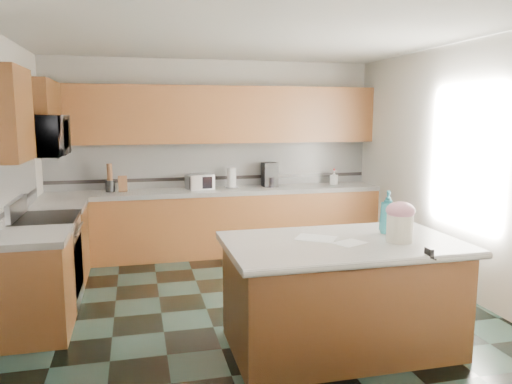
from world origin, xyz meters
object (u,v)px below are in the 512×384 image
object	(u,v)px
island_top	(342,244)
coffee_maker	(270,175)
toaster_oven	(200,182)
soap_bottle_island	(388,212)
island_base	(341,298)
knife_block	(123,184)
treat_jar	(400,228)

from	to	relation	value
island_top	coffee_maker	bearing A→B (deg)	85.56
island_top	toaster_oven	distance (m)	3.23
soap_bottle_island	toaster_oven	size ratio (longest dim) A/B	1.05
island_base	knife_block	xyz separation A→B (m)	(-1.80, 3.14, 0.59)
knife_block	coffee_maker	xyz separation A→B (m)	(2.04, 0.03, 0.07)
island_base	coffee_maker	bearing A→B (deg)	85.56
knife_block	treat_jar	bearing A→B (deg)	-60.22
soap_bottle_island	toaster_oven	xyz separation A→B (m)	(-1.25, 2.99, -0.08)
island_base	treat_jar	world-z (taller)	treat_jar
knife_block	coffee_maker	world-z (taller)	coffee_maker
soap_bottle_island	toaster_oven	distance (m)	3.24
treat_jar	coffee_maker	distance (m)	3.31
island_base	soap_bottle_island	xyz separation A→B (m)	(0.48, 0.15, 0.68)
knife_block	island_base	bearing A→B (deg)	-64.71
island_base	toaster_oven	size ratio (longest dim) A/B	5.13
treat_jar	knife_block	world-z (taller)	treat_jar
treat_jar	toaster_oven	world-z (taller)	treat_jar
treat_jar	soap_bottle_island	world-z (taller)	soap_bottle_island
soap_bottle_island	knife_block	distance (m)	3.76
toaster_oven	coffee_maker	distance (m)	1.01
island_base	treat_jar	xyz separation A→B (m)	(0.44, -0.14, 0.60)
island_base	treat_jar	distance (m)	0.76
coffee_maker	toaster_oven	bearing A→B (deg)	-178.50
treat_jar	knife_block	size ratio (longest dim) A/B	1.06
island_top	soap_bottle_island	bearing A→B (deg)	17.23
treat_jar	knife_block	distance (m)	3.96
toaster_oven	soap_bottle_island	bearing A→B (deg)	-81.21
island_base	treat_jar	bearing A→B (deg)	-17.55
treat_jar	island_base	bearing A→B (deg)	-174.78
island_top	coffee_maker	world-z (taller)	coffee_maker
toaster_oven	treat_jar	bearing A→B (deg)	-83.73
knife_block	toaster_oven	bearing A→B (deg)	-4.55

